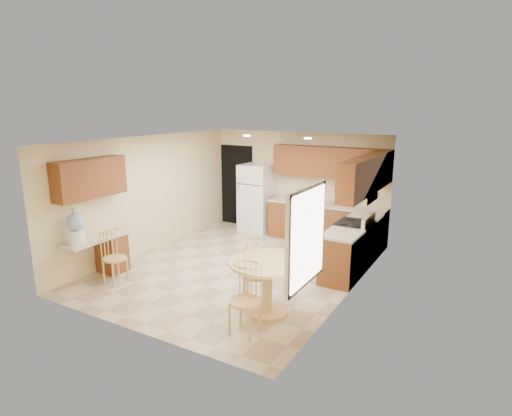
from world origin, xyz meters
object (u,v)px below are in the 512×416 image
Objects in this scene: water_crock at (76,228)px; chair_desk at (110,253)px; refrigerator at (257,198)px; chair_table_b at (241,295)px; stove at (353,245)px; dining_table at (267,280)px; chair_table_a at (252,270)px.

chair_desk is at bearing 34.43° from water_crock.
chair_desk is 1.50× the size of water_crock.
chair_desk is (-0.60, -4.15, -0.27)m from refrigerator.
refrigerator is at bearing -65.32° from chair_table_b.
dining_table is (-0.52, -2.54, 0.09)m from stove.
refrigerator is 3.15m from stove.
chair_desk is (-2.60, -0.54, -0.02)m from chair_table_a.
stove reaches higher than chair_table_a.
refrigerator reaches higher than chair_table_a.
chair_table_b is (2.35, -4.51, -0.24)m from refrigerator.
stove reaches higher than chair_table_b.
refrigerator is at bearing 122.00° from dining_table.
water_crock is (-1.05, -4.46, 0.21)m from refrigerator.
refrigerator reaches higher than water_crock.
chair_table_b is at bearing -90.00° from dining_table.
refrigerator reaches higher than chair_table_b.
water_crock is at bearing -168.44° from dining_table.
water_crock is (-0.45, -0.31, 0.48)m from chair_desk.
chair_table_b is at bearing -62.46° from refrigerator.
stove is 3.33m from chair_table_b.
water_crock reaches higher than stove.
chair_table_b is 3.43m from water_crock.
stove is at bearing 139.62° from chair_table_a.
chair_table_b is 1.60× the size of water_crock.
dining_table is 2.98m from chair_desk.
refrigerator is 4.20m from chair_desk.
dining_table is at bearing -58.00° from refrigerator.
refrigerator is at bearing -171.16° from chair_table_a.
chair_table_b is at bearing 1.26° from chair_table_a.
refrigerator reaches higher than chair_desk.
chair_desk is (-2.95, 0.36, -0.04)m from chair_table_b.
chair_table_a is at bearing 156.07° from dining_table.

